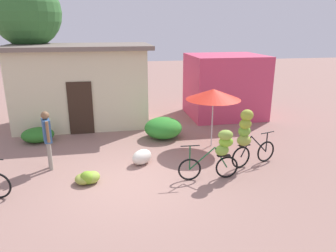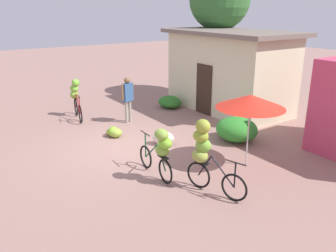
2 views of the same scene
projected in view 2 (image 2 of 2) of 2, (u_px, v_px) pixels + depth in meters
name	position (u px, v px, depth m)	size (l,w,h in m)	color
ground_plane	(125.00, 148.00, 10.71)	(60.00, 60.00, 0.00)	#957065
building_low	(229.00, 70.00, 14.35)	(5.62, 3.10, 3.25)	beige
tree_behind_building	(220.00, 0.00, 15.62)	(2.77, 2.77, 5.86)	brown
hedge_bush_front_left	(170.00, 102.00, 14.94)	(1.12, 0.93, 0.51)	#2C7325
hedge_bush_front_right	(237.00, 129.00, 11.19)	(1.38, 1.30, 0.76)	#318E2E
market_umbrella	(251.00, 101.00, 8.98)	(1.82, 1.82, 1.98)	beige
bicycle_leftmost	(76.00, 96.00, 13.47)	(1.70, 0.50, 1.50)	black
bicycle_near_pile	(160.00, 149.00, 8.49)	(1.65, 0.41, 1.39)	black
bicycle_center_loaded	(205.00, 151.00, 7.93)	(1.56, 0.61, 1.74)	black
banana_pile_on_ground	(114.00, 132.00, 11.61)	(0.80, 0.61, 0.35)	#8DB03C
produce_sack	(163.00, 138.00, 10.90)	(0.70, 0.44, 0.44)	silver
person_vendor	(128.00, 95.00, 12.77)	(0.30, 0.56, 1.71)	gray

